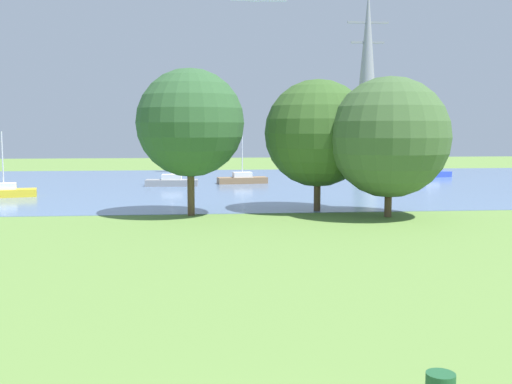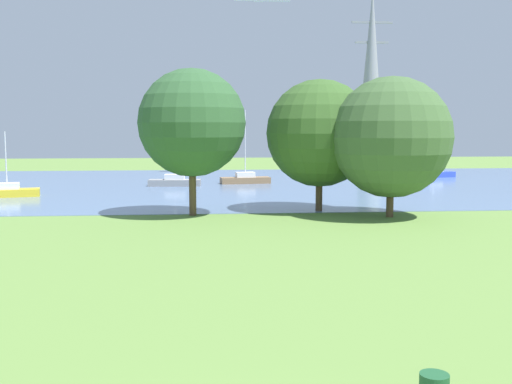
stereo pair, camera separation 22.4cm
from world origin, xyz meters
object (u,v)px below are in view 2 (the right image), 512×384
Objects in this scene: sailboat_yellow at (7,191)px; tree_west_far at (391,137)px; tree_east_near at (320,133)px; electricity_pylon at (371,76)px; sailboat_gray at (175,181)px; tree_mid_shore at (192,123)px; sailboat_brown at (245,179)px; sailboat_blue at (433,173)px.

tree_west_far is (26.68, -13.02, 4.41)m from sailboat_yellow.
tree_west_far is (3.79, -3.06, -0.21)m from tree_east_near.
tree_east_near is at bearing -108.78° from electricity_pylon.
sailboat_yellow is (-12.69, -7.86, -0.03)m from sailboat_gray.
tree_east_near is at bearing -23.52° from sailboat_yellow.
tree_east_near reaches higher than sailboat_gray.
tree_west_far is at bearing -26.02° from sailboat_yellow.
sailboat_yellow is 19.26m from tree_mid_shore.
sailboat_brown is 21.71m from sailboat_blue.
tree_mid_shore is 61.93m from electricity_pylon.
sailboat_brown is 0.83× the size of tree_west_far.
tree_mid_shore is at bearing -102.58° from sailboat_brown.
sailboat_blue reaches higher than sailboat_yellow.
tree_mid_shore is at bearing -37.52° from sailboat_yellow.
tree_east_near is 1.00× the size of tree_west_far.
tree_mid_shore is (-25.74, -26.65, 5.27)m from sailboat_blue.
tree_east_near is 57.72m from electricity_pylon.
sailboat_gray is 0.82× the size of tree_mid_shore.
electricity_pylon is (21.85, 34.22, 12.95)m from sailboat_brown.
sailboat_blue is 0.64× the size of tree_mid_shore.
sailboat_yellow is at bearing -153.00° from sailboat_brown.
sailboat_gray is 19.95m from tree_mid_shore.
sailboat_yellow is at bearing 142.48° from tree_mid_shore.
electricity_pylon is (0.84, 28.75, 12.96)m from sailboat_blue.
sailboat_blue is 37.42m from tree_mid_shore.
sailboat_yellow is at bearing -148.24° from sailboat_gray.
tree_mid_shore is at bearing -115.63° from electricity_pylon.
tree_west_far is at bearing -72.43° from sailboat_brown.
sailboat_gray is 0.28× the size of electricity_pylon.
sailboat_blue is at bearing 20.80° from sailboat_yellow.
tree_mid_shore reaches higher than sailboat_yellow.
tree_mid_shore is (2.00, -19.14, 5.25)m from sailboat_gray.
sailboat_brown is 20.67m from tree_east_near.
tree_east_near is at bearing 9.18° from tree_mid_shore.
sailboat_blue is 0.68× the size of tree_west_far.
tree_west_far reaches higher than sailboat_blue.
tree_west_far is (13.99, -20.88, 4.38)m from sailboat_gray.
tree_east_near is (10.19, -17.82, 4.59)m from sailboat_gray.
sailboat_gray is at bearing -164.86° from sailboat_blue.
sailboat_gray is 1.28× the size of sailboat_blue.
sailboat_blue is 0.68× the size of tree_east_near.
tree_mid_shore is 8.32m from tree_east_near.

